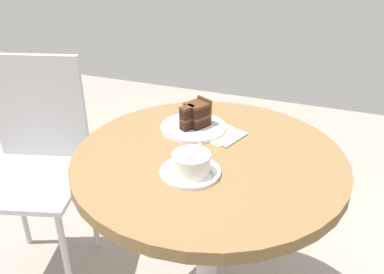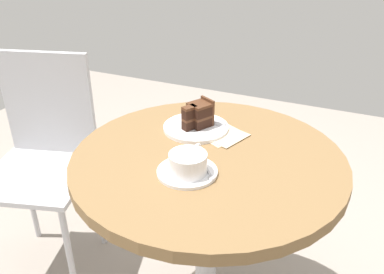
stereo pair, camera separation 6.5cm
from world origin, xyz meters
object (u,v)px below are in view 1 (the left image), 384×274
at_px(saucer, 190,172).
at_px(cafe_chair, 36,152).
at_px(teaspoon, 212,171).
at_px(cake_plate, 193,127).
at_px(coffee_cup, 192,162).
at_px(fork, 206,122).
at_px(cake_slice, 196,115).
at_px(napkin, 220,133).

xyz_separation_m(saucer, cafe_chair, (0.20, 0.71, -0.19)).
xyz_separation_m(teaspoon, cake_plate, (0.23, 0.14, -0.01)).
height_order(saucer, coffee_cup, coffee_cup).
bearing_deg(cake_plate, saucer, -161.68).
distance_m(saucer, cake_plate, 0.26).
relative_size(fork, cafe_chair, 0.16).
distance_m(cake_plate, cake_slice, 0.05).
bearing_deg(napkin, teaspoon, -168.33).
bearing_deg(saucer, cafe_chair, 74.08).
distance_m(saucer, fork, 0.29).
height_order(teaspoon, napkin, teaspoon).
bearing_deg(cake_slice, cake_plate, 117.92).
bearing_deg(coffee_cup, cake_plate, 19.15).
bearing_deg(cake_slice, napkin, -95.49).
bearing_deg(coffee_cup, napkin, -0.53).
distance_m(coffee_cup, napkin, 0.25).
bearing_deg(cake_plate, coffee_cup, -160.85).
bearing_deg(coffee_cup, fork, 11.08).
bearing_deg(cafe_chair, cake_slice, -11.52).
bearing_deg(saucer, teaspoon, -76.35).
xyz_separation_m(saucer, napkin, (0.24, -0.01, -0.00)).
relative_size(cake_plate, cafe_chair, 0.24).
relative_size(teaspoon, cafe_chair, 0.10).
relative_size(teaspoon, napkin, 0.49).
height_order(cake_plate, cake_slice, cake_slice).
xyz_separation_m(teaspoon, napkin, (0.23, 0.05, -0.01)).
relative_size(teaspoon, fork, 0.61).
height_order(coffee_cup, napkin, coffee_cup).
xyz_separation_m(saucer, cake_slice, (0.25, 0.07, 0.05)).
bearing_deg(coffee_cup, cafe_chair, 73.85).
relative_size(cake_plate, napkin, 1.17).
height_order(teaspoon, cake_plate, teaspoon).
bearing_deg(saucer, napkin, -1.87).
relative_size(saucer, napkin, 0.90).
bearing_deg(saucer, coffee_cup, -130.07).
distance_m(teaspoon, cake_plate, 0.27).
distance_m(cake_slice, cafe_chair, 0.68).
distance_m(teaspoon, cake_slice, 0.27).
bearing_deg(teaspoon, coffee_cup, -107.69).
bearing_deg(saucer, fork, 10.15).
bearing_deg(cake_plate, teaspoon, -149.57).
height_order(coffee_cup, cake_plate, coffee_cup).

